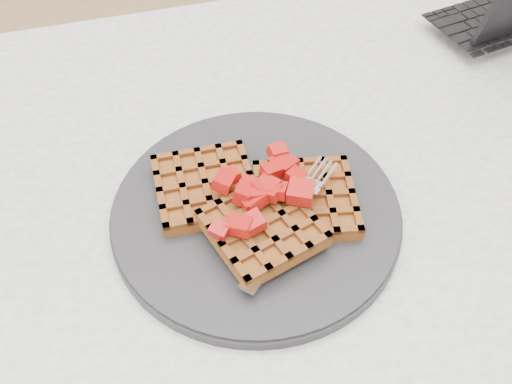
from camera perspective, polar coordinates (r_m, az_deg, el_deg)
The scene contains 5 objects.
table at distance 0.74m, azimuth 10.04°, elevation -4.24°, with size 1.20×0.80×0.75m.
plate at distance 0.59m, azimuth 0.00°, elevation -2.02°, with size 0.30×0.30×0.02m, color black.
waffles at distance 0.58m, azimuth 0.12°, elevation -1.10°, with size 0.21×0.19×0.03m.
strawberry_pile at distance 0.56m, azimuth 0.00°, elevation 0.94°, with size 0.15×0.15×0.02m, color #8B0000, non-canonical shape.
fork at distance 0.57m, azimuth 3.98°, elevation -2.78°, with size 0.02×0.18×0.02m, color silver, non-canonical shape.
Camera 1 is at (-0.24, -0.38, 1.22)m, focal length 40.00 mm.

